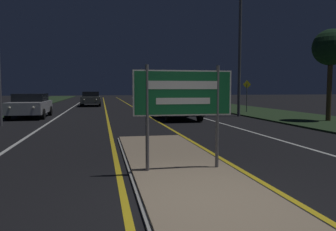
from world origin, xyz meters
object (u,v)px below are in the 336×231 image
object	(u,v)px
highway_sign	(183,97)
warning_sign	(247,93)
car_receding_0	(178,105)
car_receding_1	(157,100)
streetlight_right_near	(240,7)
car_approaching_0	(30,105)
car_approaching_1	(91,98)
car_receding_2	(163,97)

from	to	relation	value
highway_sign	warning_sign	world-z (taller)	warning_sign
car_receding_0	warning_sign	bearing A→B (deg)	32.35
highway_sign	car_receding_0	bearing A→B (deg)	77.18
car_receding_0	car_receding_1	size ratio (longest dim) A/B	0.95
streetlight_right_near	car_approaching_0	bearing A→B (deg)	172.42
car_receding_1	car_approaching_1	size ratio (longest dim) A/B	0.97
highway_sign	car_receding_1	xyz separation A→B (m)	(2.76, 19.41, -0.72)
streetlight_right_near	car_approaching_1	size ratio (longest dim) A/B	2.17
streetlight_right_near	warning_sign	bearing A→B (deg)	56.32
car_receding_1	car_approaching_1	xyz separation A→B (m)	(-5.36, 7.50, -0.08)
streetlight_right_near	car_receding_0	size ratio (longest dim) A/B	2.35
highway_sign	car_receding_0	distance (m)	11.78
car_receding_1	car_receding_2	bearing A→B (deg)	77.18
warning_sign	car_approaching_0	bearing A→B (deg)	-176.11
streetlight_right_near	car_approaching_0	size ratio (longest dim) A/B	2.44
streetlight_right_near	car_receding_1	xyz separation A→B (m)	(-3.93, 6.88, -5.78)
car_approaching_1	car_receding_1	bearing A→B (deg)	-54.47
car_approaching_0	warning_sign	size ratio (longest dim) A/B	1.95
streetlight_right_near	warning_sign	size ratio (longest dim) A/B	4.75
car_receding_0	car_receding_1	bearing A→B (deg)	88.88
highway_sign	car_receding_0	world-z (taller)	highway_sign
highway_sign	car_receding_1	bearing A→B (deg)	81.90
car_receding_0	car_receding_2	distance (m)	20.28
streetlight_right_near	car_approaching_1	world-z (taller)	streetlight_right_near
streetlight_right_near	car_approaching_0	xyz separation A→B (m)	(-12.39, 1.65, -5.86)
car_receding_2	car_approaching_1	bearing A→B (deg)	-150.38
car_receding_2	car_receding_1	bearing A→B (deg)	-102.82
car_receding_0	car_approaching_0	distance (m)	8.74
highway_sign	streetlight_right_near	xyz separation A→B (m)	(6.69, 12.54, 5.06)
streetlight_right_near	car_receding_0	world-z (taller)	streetlight_right_near
highway_sign	warning_sign	size ratio (longest dim) A/B	0.94
streetlight_right_near	highway_sign	bearing A→B (deg)	-118.09
highway_sign	car_approaching_0	world-z (taller)	highway_sign
car_receding_0	car_approaching_1	bearing A→B (deg)	108.60
car_approaching_1	car_receding_2	bearing A→B (deg)	29.62
streetlight_right_near	car_receding_2	world-z (taller)	streetlight_right_near
car_receding_0	car_receding_2	xyz separation A→B (m)	(2.91, 20.07, -0.04)
car_approaching_0	warning_sign	xyz separation A→B (m)	(14.13, 0.96, 0.67)
car_approaching_0	car_receding_2	bearing A→B (deg)	57.10
car_approaching_0	warning_sign	world-z (taller)	warning_sign
streetlight_right_near	car_receding_0	xyz separation A→B (m)	(-4.08, -1.08, -5.83)
highway_sign	car_receding_2	size ratio (longest dim) A/B	0.43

